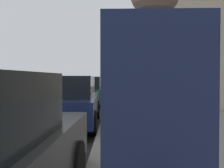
{
  "coord_description": "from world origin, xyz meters",
  "views": [
    {
      "loc": [
        -13.58,
        -1.44,
        1.47
      ],
      "look_at": [
        -0.04,
        -1.26,
        1.12
      ],
      "focal_mm": 40.91,
      "sensor_mm": 36.0,
      "label": 1
    }
  ],
  "objects_px": {
    "parked_car_green": "(86,91)",
    "pedestrian_navy_coat": "(154,147)",
    "parked_car_red": "(95,87)",
    "rolling_suitcase": "(142,94)",
    "pedestrian_olive_coat": "(146,85)",
    "pedestrian_grey_coat": "(133,84)",
    "traffic_light_pole": "(114,57)",
    "parked_car_navy": "(67,101)"
  },
  "relations": [
    {
      "from": "parked_car_green",
      "to": "pedestrian_olive_coat",
      "type": "distance_m",
      "value": 3.99
    },
    {
      "from": "parked_car_red",
      "to": "pedestrian_grey_coat",
      "type": "height_order",
      "value": "pedestrian_grey_coat"
    },
    {
      "from": "pedestrian_olive_coat",
      "to": "rolling_suitcase",
      "type": "xyz_separation_m",
      "value": [
        0.49,
        0.15,
        -0.59
      ]
    },
    {
      "from": "parked_car_red",
      "to": "pedestrian_navy_coat",
      "type": "relative_size",
      "value": 2.52
    },
    {
      "from": "pedestrian_olive_coat",
      "to": "pedestrian_navy_coat",
      "type": "bearing_deg",
      "value": 173.37
    },
    {
      "from": "pedestrian_navy_coat",
      "to": "traffic_light_pole",
      "type": "height_order",
      "value": "traffic_light_pole"
    },
    {
      "from": "parked_car_navy",
      "to": "parked_car_green",
      "type": "height_order",
      "value": "same"
    },
    {
      "from": "parked_car_navy",
      "to": "rolling_suitcase",
      "type": "distance_m",
      "value": 8.81
    },
    {
      "from": "pedestrian_olive_coat",
      "to": "parked_car_red",
      "type": "bearing_deg",
      "value": 41.66
    },
    {
      "from": "traffic_light_pole",
      "to": "rolling_suitcase",
      "type": "relative_size",
      "value": 4.27
    },
    {
      "from": "parked_car_red",
      "to": "parked_car_green",
      "type": "bearing_deg",
      "value": 179.69
    },
    {
      "from": "parked_car_red",
      "to": "traffic_light_pole",
      "type": "distance_m",
      "value": 2.73
    },
    {
      "from": "parked_car_green",
      "to": "pedestrian_navy_coat",
      "type": "xyz_separation_m",
      "value": [
        -12.07,
        -1.72,
        0.38
      ]
    },
    {
      "from": "parked_car_navy",
      "to": "parked_car_green",
      "type": "xyz_separation_m",
      "value": [
        5.62,
        0.06,
        -0.0
      ]
    },
    {
      "from": "parked_car_navy",
      "to": "traffic_light_pole",
      "type": "distance_m",
      "value": 10.96
    },
    {
      "from": "pedestrian_grey_coat",
      "to": "rolling_suitcase",
      "type": "height_order",
      "value": "pedestrian_grey_coat"
    },
    {
      "from": "parked_car_red",
      "to": "pedestrian_grey_coat",
      "type": "xyz_separation_m",
      "value": [
        -2.81,
        -2.66,
        0.32
      ]
    },
    {
      "from": "pedestrian_grey_coat",
      "to": "traffic_light_pole",
      "type": "bearing_deg",
      "value": 31.99
    },
    {
      "from": "parked_car_green",
      "to": "traffic_light_pole",
      "type": "distance_m",
      "value": 5.67
    },
    {
      "from": "pedestrian_olive_coat",
      "to": "rolling_suitcase",
      "type": "height_order",
      "value": "pedestrian_olive_coat"
    },
    {
      "from": "parked_car_navy",
      "to": "parked_car_red",
      "type": "height_order",
      "value": "same"
    },
    {
      "from": "parked_car_red",
      "to": "pedestrian_grey_coat",
      "type": "distance_m",
      "value": 3.88
    },
    {
      "from": "traffic_light_pole",
      "to": "parked_car_red",
      "type": "bearing_deg",
      "value": 59.4
    },
    {
      "from": "traffic_light_pole",
      "to": "rolling_suitcase",
      "type": "height_order",
      "value": "traffic_light_pole"
    },
    {
      "from": "parked_car_red",
      "to": "rolling_suitcase",
      "type": "relative_size",
      "value": 4.87
    },
    {
      "from": "parked_car_green",
      "to": "pedestrian_navy_coat",
      "type": "relative_size",
      "value": 2.26
    },
    {
      "from": "parked_car_red",
      "to": "pedestrian_olive_coat",
      "type": "bearing_deg",
      "value": -138.34
    },
    {
      "from": "pedestrian_navy_coat",
      "to": "rolling_suitcase",
      "type": "relative_size",
      "value": 1.93
    },
    {
      "from": "pedestrian_olive_coat",
      "to": "traffic_light_pole",
      "type": "relative_size",
      "value": 0.41
    },
    {
      "from": "parked_car_red",
      "to": "rolling_suitcase",
      "type": "height_order",
      "value": "parked_car_red"
    },
    {
      "from": "traffic_light_pole",
      "to": "parked_car_green",
      "type": "bearing_deg",
      "value": 163.83
    },
    {
      "from": "parked_car_navy",
      "to": "pedestrian_navy_coat",
      "type": "distance_m",
      "value": 6.67
    },
    {
      "from": "parked_car_green",
      "to": "rolling_suitcase",
      "type": "relative_size",
      "value": 4.37
    },
    {
      "from": "parked_car_red",
      "to": "traffic_light_pole",
      "type": "xyz_separation_m",
      "value": [
        -0.84,
        -1.43,
        2.17
      ]
    },
    {
      "from": "parked_car_green",
      "to": "pedestrian_navy_coat",
      "type": "distance_m",
      "value": 12.2
    },
    {
      "from": "traffic_light_pole",
      "to": "rolling_suitcase",
      "type": "xyz_separation_m",
      "value": [
        -2.42,
        -1.76,
        -2.47
      ]
    },
    {
      "from": "parked_car_green",
      "to": "parked_car_navy",
      "type": "bearing_deg",
      "value": -179.35
    },
    {
      "from": "pedestrian_grey_coat",
      "to": "rolling_suitcase",
      "type": "xyz_separation_m",
      "value": [
        -0.45,
        -0.53,
        -0.62
      ]
    },
    {
      "from": "parked_car_navy",
      "to": "rolling_suitcase",
      "type": "xyz_separation_m",
      "value": [
        8.22,
        -3.16,
        -0.31
      ]
    },
    {
      "from": "pedestrian_grey_coat",
      "to": "rolling_suitcase",
      "type": "distance_m",
      "value": 0.94
    },
    {
      "from": "parked_car_red",
      "to": "traffic_light_pole",
      "type": "height_order",
      "value": "traffic_light_pole"
    },
    {
      "from": "pedestrian_grey_coat",
      "to": "traffic_light_pole",
      "type": "xyz_separation_m",
      "value": [
        1.97,
        1.23,
        1.85
      ]
    }
  ]
}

